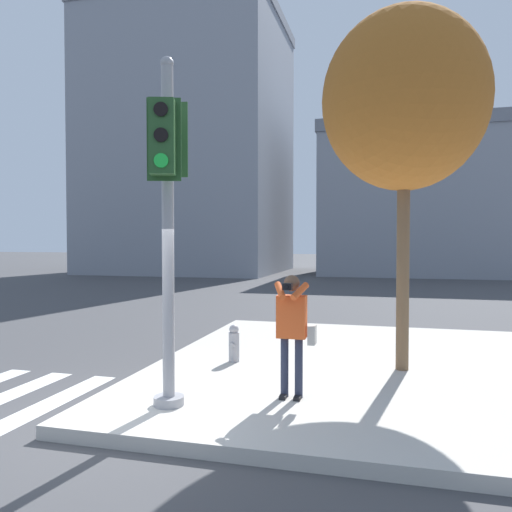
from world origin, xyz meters
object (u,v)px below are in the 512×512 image
(traffic_signal_pole, at_px, (168,191))
(person_photographer, at_px, (293,324))
(street_tree, at_px, (404,101))
(fire_hydrant, at_px, (234,343))

(traffic_signal_pole, distance_m, person_photographer, 2.46)
(person_photographer, relative_size, street_tree, 0.28)
(traffic_signal_pole, height_order, street_tree, street_tree)
(fire_hydrant, bearing_deg, street_tree, 3.79)
(traffic_signal_pole, bearing_deg, fire_hydrant, 87.21)
(person_photographer, bearing_deg, fire_hydrant, 128.47)
(street_tree, xyz_separation_m, fire_hydrant, (-2.90, -0.19, -4.15))
(traffic_signal_pole, distance_m, fire_hydrant, 3.52)
(person_photographer, distance_m, street_tree, 4.25)
(traffic_signal_pole, xyz_separation_m, street_tree, (3.02, 2.67, 1.66))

